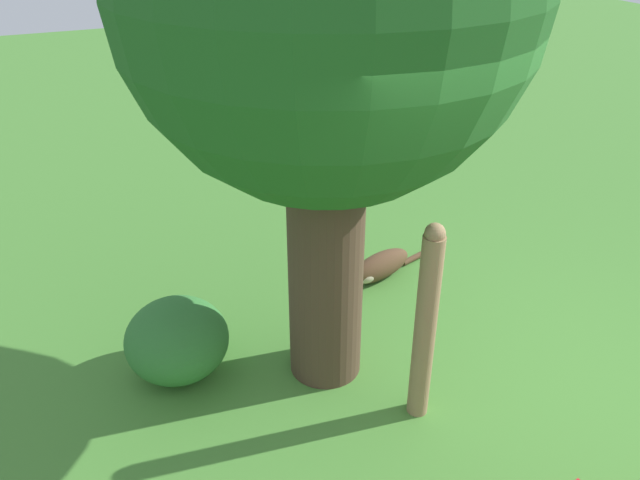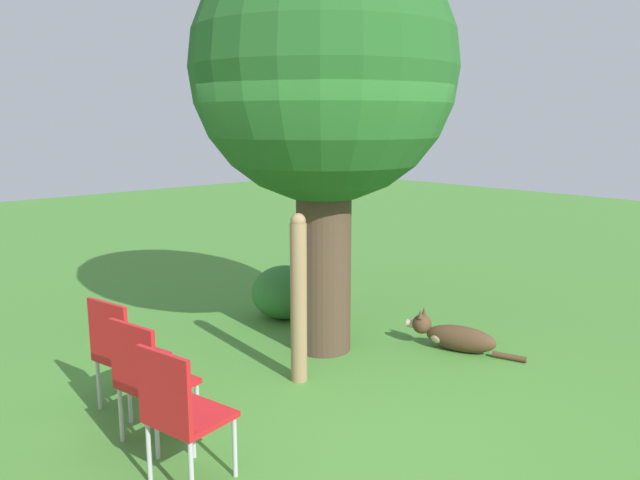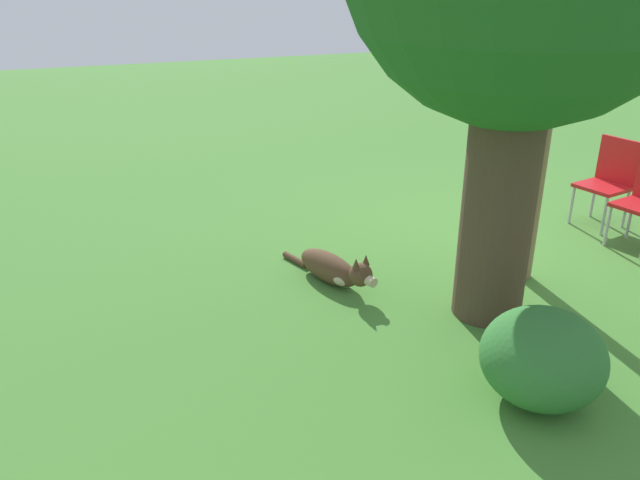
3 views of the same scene
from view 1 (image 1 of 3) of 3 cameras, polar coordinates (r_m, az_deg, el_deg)
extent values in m
plane|color=#478433|center=(4.71, 14.70, -13.66)|extent=(30.00, 30.00, 0.00)
cylinder|color=#4C3828|center=(4.22, 0.54, -1.08)|extent=(0.52, 0.52, 2.00)
ellipsoid|color=#513823|center=(5.75, 5.54, -2.36)|extent=(0.42, 0.73, 0.25)
ellipsoid|color=#C6B293|center=(5.64, 4.18, -3.13)|extent=(0.26, 0.29, 0.15)
sphere|color=#513823|center=(5.47, 2.65, -3.06)|extent=(0.24, 0.24, 0.19)
cylinder|color=#C6B293|center=(5.41, 1.77, -3.60)|extent=(0.10, 0.11, 0.08)
cone|color=#513823|center=(5.37, 3.06, -2.25)|extent=(0.06, 0.06, 0.09)
cone|color=#513823|center=(5.44, 2.29, -1.80)|extent=(0.06, 0.06, 0.09)
cylinder|color=#513823|center=(6.10, 8.60, -1.62)|extent=(0.15, 0.31, 0.06)
cylinder|color=#937551|center=(4.07, 9.57, -8.16)|extent=(0.14, 0.14, 1.37)
sphere|color=#937551|center=(3.69, 10.47, 0.60)|extent=(0.13, 0.13, 0.13)
ellipsoid|color=#337533|center=(4.68, -12.93, -8.87)|extent=(0.75, 0.75, 0.60)
camera|label=2|loc=(5.78, 71.33, -0.26)|focal=35.00mm
camera|label=3|loc=(6.47, -42.64, 15.79)|focal=35.00mm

